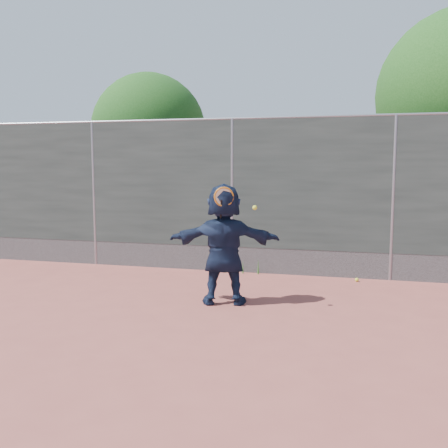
# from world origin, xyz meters

# --- Properties ---
(ground) EXTENTS (80.00, 80.00, 0.00)m
(ground) POSITION_xyz_m (0.00, 0.00, 0.00)
(ground) COLOR #9E4C42
(ground) RESTS_ON ground
(player) EXTENTS (1.78, 0.88, 1.84)m
(player) POSITION_xyz_m (0.42, 1.23, 0.92)
(player) COLOR #152039
(player) RESTS_ON ground
(ball_ground) EXTENTS (0.07, 0.07, 0.07)m
(ball_ground) POSITION_xyz_m (2.41, 3.22, 0.03)
(ball_ground) COLOR #D0D830
(ball_ground) RESTS_ON ground
(fence) EXTENTS (20.00, 0.06, 3.03)m
(fence) POSITION_xyz_m (-0.00, 3.50, 1.58)
(fence) COLOR #38423D
(fence) RESTS_ON ground
(swing_action) EXTENTS (0.64, 0.16, 0.51)m
(swing_action) POSITION_xyz_m (0.52, 1.03, 1.62)
(swing_action) COLOR orange
(swing_action) RESTS_ON ground
(tree_left) EXTENTS (3.15, 3.00, 4.53)m
(tree_left) POSITION_xyz_m (-2.85, 6.55, 2.94)
(tree_left) COLOR #382314
(tree_left) RESTS_ON ground
(weed_clump) EXTENTS (0.68, 0.07, 0.30)m
(weed_clump) POSITION_xyz_m (0.29, 3.38, 0.13)
(weed_clump) COLOR #387226
(weed_clump) RESTS_ON ground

